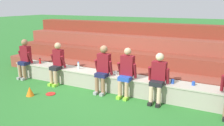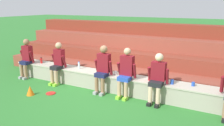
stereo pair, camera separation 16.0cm
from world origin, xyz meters
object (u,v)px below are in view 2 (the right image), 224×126
Objects in this scene: plastic_cup_left_end at (116,73)px; sports_cone at (30,90)px; frisbee at (51,93)px; person_far_right at (157,77)px; plastic_cup_middle at (172,82)px; person_center at (103,67)px; water_bottle_near_left at (41,61)px; water_bottle_mid_right at (149,76)px; person_right_of_center at (126,71)px; person_left_of_center at (58,62)px; water_bottle_near_right at (79,65)px; plastic_cup_right_end at (193,84)px; person_far_left at (26,57)px.

sports_cone is (-2.05, -1.42, -0.43)m from plastic_cup_left_end.
person_far_right is at bearing 16.17° from frisbee.
plastic_cup_left_end is at bearing 34.84° from sports_cone.
person_center is at bearing -173.38° from plastic_cup_middle.
water_bottle_near_left is 0.82× the size of water_bottle_mid_right.
person_right_of_center is 0.51m from plastic_cup_left_end.
plastic_cup_middle is at bearing 0.07° from plastic_cup_left_end.
person_right_of_center is (2.43, 0.03, 0.02)m from person_left_of_center.
water_bottle_near_left is 1.86m from frisbee.
person_center reaches higher than water_bottle_near_right.
sports_cone is (-0.04, -1.19, -0.59)m from person_left_of_center.
plastic_cup_middle is 0.43× the size of frisbee.
person_left_of_center is 3.34m from person_far_right.
person_right_of_center is (0.73, 0.02, -0.02)m from person_center.
person_far_right is 0.93m from plastic_cup_right_end.
person_right_of_center reaches higher than frisbee.
person_left_of_center is at bearing -175.33° from plastic_cup_right_end.
water_bottle_near_left is (0.43, 0.28, -0.14)m from person_far_left.
frisbee is (-2.93, -0.85, -0.71)m from person_far_right.
water_bottle_near_right is 0.86× the size of sports_cone.
person_far_right is (0.91, -0.01, -0.02)m from person_right_of_center.
person_far_left is at bearing -171.29° from water_bottle_near_right.
person_far_left reaches higher than frisbee.
plastic_cup_left_end is 0.45× the size of sports_cone.
water_bottle_near_left reaches higher than plastic_cup_left_end.
water_bottle_mid_right is 0.64m from plastic_cup_middle.
sports_cone is (-1.74, -1.20, -0.62)m from person_center.
person_right_of_center reaches higher than person_left_of_center.
water_bottle_near_right is at bearing 171.54° from person_right_of_center.
plastic_cup_middle is (1.24, 0.21, -0.18)m from person_right_of_center.
frisbee is at bearing -64.36° from person_left_of_center.
person_left_of_center is 1.33m from sports_cone.
person_center is 2.20m from sports_cone.
water_bottle_near_right is at bearing -179.20° from plastic_cup_right_end.
person_right_of_center is 13.26× the size of plastic_cup_right_end.
plastic_cup_right_end is at bearing 3.71° from person_far_left.
person_center reaches higher than water_bottle_near_left.
plastic_cup_right_end is 4.01m from frisbee.
water_bottle_near_right reaches higher than plastic_cup_left_end.
person_center is 11.79× the size of plastic_cup_middle.
person_far_right is 0.39m from water_bottle_mid_right.
plastic_cup_middle is at bearing 2.91° from person_far_left.
person_left_of_center reaches higher than water_bottle_near_left.
plastic_cup_middle reaches higher than sports_cone.
person_far_left is at bearing -179.57° from person_far_right.
water_bottle_near_left is at bearing 176.78° from person_far_right.
plastic_cup_middle is (0.63, -0.01, -0.06)m from water_bottle_mid_right.
plastic_cup_left_end is (-0.43, 0.21, -0.17)m from person_right_of_center.
person_left_of_center is at bearing 0.86° from person_far_left.
person_far_left reaches higher than plastic_cup_left_end.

